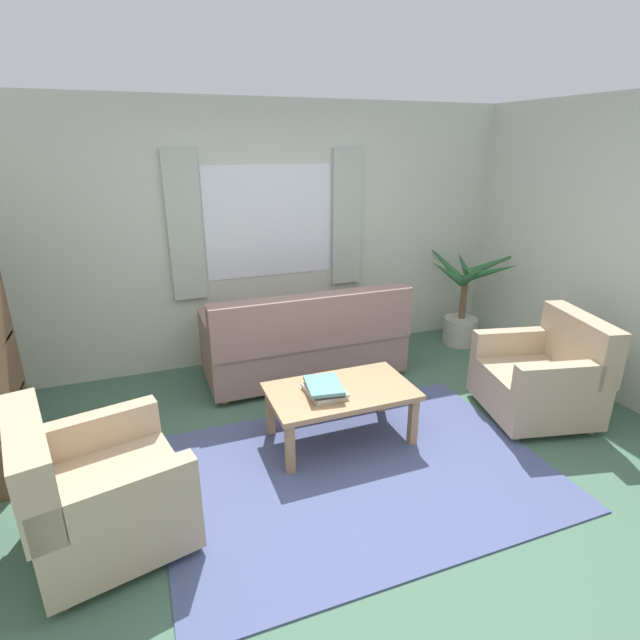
% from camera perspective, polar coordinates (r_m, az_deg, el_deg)
% --- Properties ---
extents(ground_plane, '(6.24, 6.24, 0.00)m').
position_cam_1_polar(ground_plane, '(3.63, 4.47, -17.31)').
color(ground_plane, '#476B56').
extents(wall_back, '(5.32, 0.12, 2.60)m').
position_cam_1_polar(wall_back, '(5.10, -6.04, 9.77)').
color(wall_back, beige).
rests_on(wall_back, ground_plane).
extents(window_with_curtains, '(1.98, 0.07, 1.40)m').
position_cam_1_polar(window_with_curtains, '(4.99, -5.85, 11.31)').
color(window_with_curtains, white).
extents(area_rug, '(2.65, 1.86, 0.01)m').
position_cam_1_polar(area_rug, '(3.62, 4.48, -17.23)').
color(area_rug, '#4C5684').
rests_on(area_rug, ground_plane).
extents(couch, '(1.90, 0.82, 0.92)m').
position_cam_1_polar(couch, '(4.74, -1.67, -2.67)').
color(couch, gray).
rests_on(couch, ground_plane).
extents(armchair_left, '(0.99, 1.00, 0.88)m').
position_cam_1_polar(armchair_left, '(3.16, -24.72, -17.79)').
color(armchair_left, tan).
rests_on(armchair_left, ground_plane).
extents(armchair_right, '(0.99, 1.00, 0.88)m').
position_cam_1_polar(armchair_right, '(4.51, 24.61, -6.03)').
color(armchair_right, tan).
rests_on(armchair_right, ground_plane).
extents(coffee_table, '(1.10, 0.64, 0.44)m').
position_cam_1_polar(coffee_table, '(3.76, 2.43, -8.83)').
color(coffee_table, '#A87F56').
rests_on(coffee_table, ground_plane).
extents(book_stack_on_table, '(0.30, 0.37, 0.09)m').
position_cam_1_polar(book_stack_on_table, '(3.64, 0.51, -8.01)').
color(book_stack_on_table, beige).
rests_on(book_stack_on_table, coffee_table).
extents(potted_plant, '(1.13, 1.12, 1.12)m').
position_cam_1_polar(potted_plant, '(5.77, 16.51, 1.79)').
color(potted_plant, '#B7B2A8').
rests_on(potted_plant, ground_plane).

